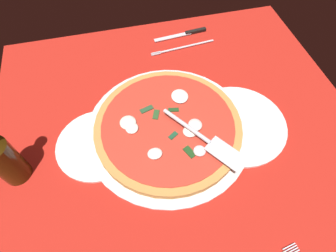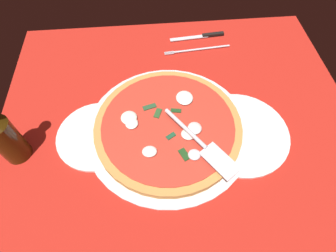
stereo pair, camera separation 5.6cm
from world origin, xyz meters
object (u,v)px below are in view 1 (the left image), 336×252
dinner_plate_left (98,144)px  dinner_plate_right (237,123)px  beer_bottle (1,157)px  pizza (168,126)px  pizza_server (204,138)px  place_setting_far (184,41)px

dinner_plate_left → dinner_plate_right: (35.72, -2.15, 0.00)cm
dinner_plate_right → beer_bottle: 54.74cm
pizza → pizza_server: pizza_server is taller
beer_bottle → dinner_plate_left: bearing=10.3°
dinner_plate_left → dinner_plate_right: same height
dinner_plate_left → pizza_server: 25.92cm
dinner_plate_right → pizza_server: pizza_server is taller
dinner_plate_right → place_setting_far: 34.94cm
pizza → beer_bottle: (-36.29, -3.64, 6.72)cm
dinner_plate_left → dinner_plate_right: size_ratio=0.81×
dinner_plate_right → pizza_server: (-10.96, -4.40, 3.99)cm
place_setting_far → beer_bottle: beer_bottle is taller
place_setting_far → beer_bottle: size_ratio=0.96×
dinner_plate_left → place_setting_far: size_ratio=0.89×
pizza → beer_bottle: 37.09cm
pizza_server → beer_bottle: bearing=-129.1°
dinner_plate_left → pizza: (17.89, 0.29, 1.35)cm
pizza → beer_bottle: bearing=-174.3°
dinner_plate_left → pizza: pizza is taller
dinner_plate_right → dinner_plate_left: bearing=176.6°
pizza → place_setting_far: pizza is taller
dinner_plate_left → pizza: size_ratio=0.54×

